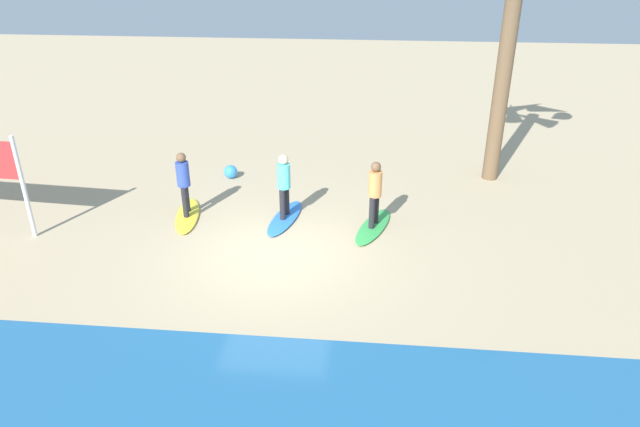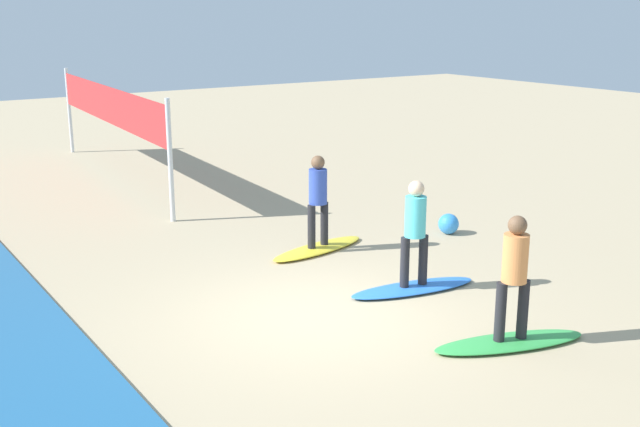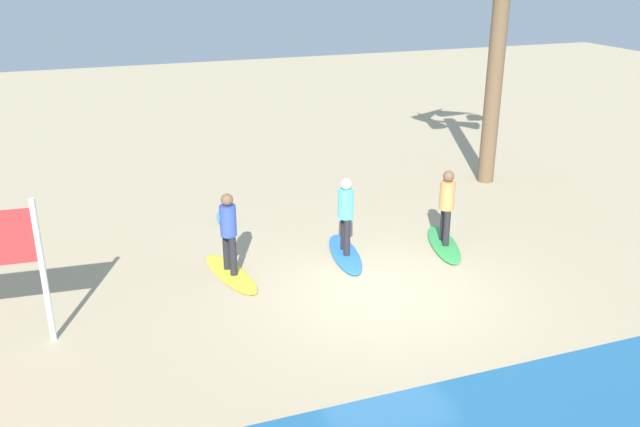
% 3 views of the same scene
% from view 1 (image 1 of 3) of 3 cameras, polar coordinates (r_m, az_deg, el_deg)
% --- Properties ---
extents(ground_plane, '(60.00, 60.00, 0.00)m').
position_cam_1_polar(ground_plane, '(12.96, -4.47, -4.05)').
color(ground_plane, tan).
extents(surfboard_green, '(1.16, 2.17, 0.09)m').
position_cam_1_polar(surfboard_green, '(14.08, 5.32, -1.30)').
color(surfboard_green, green).
rests_on(surfboard_green, ground).
extents(surfer_green, '(0.32, 0.45, 1.64)m').
position_cam_1_polar(surfer_green, '(13.66, 5.49, 2.40)').
color(surfer_green, '#232328').
rests_on(surfer_green, surfboard_green).
extents(surfboard_blue, '(0.92, 2.17, 0.09)m').
position_cam_1_polar(surfboard_blue, '(14.47, -3.50, -0.44)').
color(surfboard_blue, blue).
rests_on(surfboard_blue, ground).
extents(surfer_blue, '(0.32, 0.46, 1.64)m').
position_cam_1_polar(surfer_blue, '(14.06, -3.61, 3.19)').
color(surfer_blue, '#232328').
rests_on(surfer_blue, surfboard_blue).
extents(surfboard_yellow, '(0.96, 2.17, 0.09)m').
position_cam_1_polar(surfboard_yellow, '(14.96, -13.05, -0.18)').
color(surfboard_yellow, yellow).
rests_on(surfboard_yellow, ground).
extents(surfer_yellow, '(0.32, 0.45, 1.64)m').
position_cam_1_polar(surfer_yellow, '(14.57, -13.43, 3.32)').
color(surfer_yellow, '#232328').
rests_on(surfer_yellow, surfboard_yellow).
extents(beach_ball, '(0.40, 0.40, 0.40)m').
position_cam_1_polar(beach_ball, '(17.12, -8.88, 4.13)').
color(beach_ball, '#338CE5').
rests_on(beach_ball, ground).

